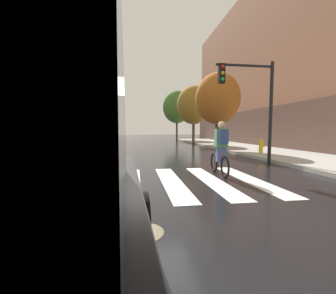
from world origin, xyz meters
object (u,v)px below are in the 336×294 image
street_tree_near (218,99)px  street_tree_far (177,107)px  manhole_cover (141,232)px  traffic_light_near (253,95)px  fire_hydrant (261,146)px  street_tree_mid (194,105)px  cyclist (221,149)px

street_tree_near → street_tree_far: (0.07, 14.78, 0.96)m
manhole_cover → traffic_light_near: size_ratio=0.15×
traffic_light_near → fire_hydrant: (2.13, 2.79, -2.33)m
street_tree_near → street_tree_far: bearing=89.7°
manhole_cover → street_tree_mid: street_tree_mid is taller
traffic_light_near → fire_hydrant: 4.21m
street_tree_near → street_tree_mid: bearing=89.5°
street_tree_near → street_tree_mid: size_ratio=0.93×
street_tree_near → manhole_cover: bearing=-115.5°
cyclist → street_tree_mid: (2.69, 13.56, 2.86)m
cyclist → street_tree_mid: bearing=78.8°
cyclist → manhole_cover: bearing=-125.7°
cyclist → fire_hydrant: size_ratio=2.19×
manhole_cover → street_tree_far: size_ratio=0.10×
fire_hydrant → street_tree_far: size_ratio=0.12×
manhole_cover → cyclist: 4.43m
traffic_light_near → street_tree_far: (0.59, 20.10, 1.54)m
street_tree_far → cyclist: bearing=-97.0°
fire_hydrant → street_tree_far: 17.80m
manhole_cover → street_tree_far: (5.24, 25.63, 4.39)m
manhole_cover → street_tree_far: 26.53m
manhole_cover → fire_hydrant: size_ratio=0.82×
street_tree_near → traffic_light_near: bearing=-95.6°
cyclist → street_tree_far: size_ratio=0.26×
traffic_light_near → street_tree_far: size_ratio=0.65×
street_tree_near → cyclist: bearing=-109.8°
fire_hydrant → manhole_cover: bearing=-129.1°
traffic_light_near → fire_hydrant: traffic_light_near is taller
fire_hydrant → street_tree_near: 4.17m
street_tree_far → fire_hydrant: bearing=-84.9°
manhole_cover → cyclist: bearing=54.3°
street_tree_mid → street_tree_far: (0.01, 8.54, 0.69)m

